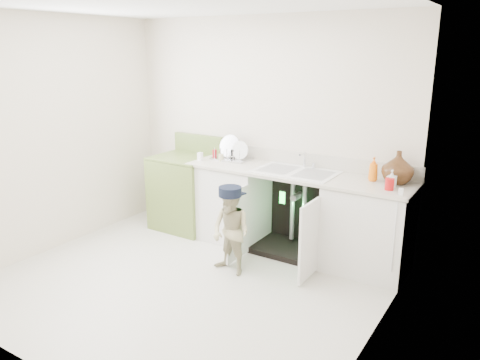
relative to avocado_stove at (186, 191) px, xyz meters
The scene contains 5 objects.
ground 1.56m from the avocado_stove, 52.43° to the right, with size 3.50×3.50×0.00m, color beige.
room_shell 1.69m from the avocado_stove, 52.43° to the right, with size 6.00×5.50×1.26m.
counter_run 1.49m from the avocado_stove, ahead, with size 2.44×1.02×1.21m.
avocado_stove is the anchor object (origin of this frame).
repair_worker 1.38m from the avocado_stove, 32.99° to the right, with size 0.60×0.63×0.88m.
Camera 1 is at (2.59, -3.09, 2.14)m, focal length 35.00 mm.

